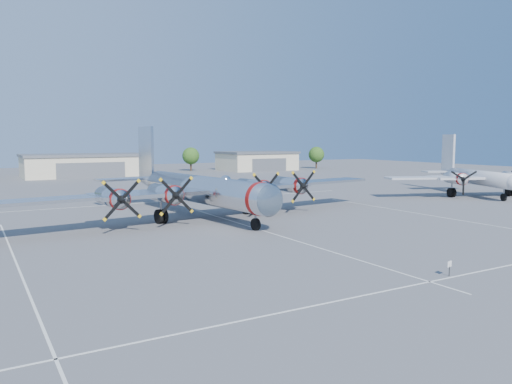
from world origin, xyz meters
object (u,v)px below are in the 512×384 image
main_bomber_b29 (198,216)px  info_placard (450,266)px  hangar_east (257,161)px  hangar_center (85,165)px  tree_far_east (316,155)px  tree_east (191,156)px  twin_engine_east (476,196)px

main_bomber_b29 → info_placard: bearing=-89.3°
hangar_east → hangar_center: bearing=-180.0°
tree_far_east → info_placard: size_ratio=6.63×
tree_east → info_placard: bearing=-104.2°
twin_engine_east → info_placard: twin_engine_east is taller
tree_far_east → info_placard: 121.22m
hangar_center → tree_east: tree_east is taller
tree_east → info_placard: 113.26m
tree_east → main_bomber_b29: (-31.78, -77.93, -4.22)m
tree_east → main_bomber_b29: bearing=-112.2°
hangar_center → main_bomber_b29: hangar_center is taller
hangar_center → hangar_east: size_ratio=1.39×
hangar_east → tree_east: 19.04m
hangar_center → tree_far_east: size_ratio=4.31×
tree_east → info_placard: (-27.84, -109.73, -3.52)m
main_bomber_b29 → tree_east: bearing=61.4°
tree_east → twin_engine_east: 81.92m
main_bomber_b29 → twin_engine_east: bearing=-9.5°
tree_far_east → hangar_center: bearing=178.3°
hangar_center → tree_far_east: bearing=-1.7°
info_placard → tree_far_east: bearing=42.8°
tree_east → info_placard: tree_east is taller
info_placard → hangar_east: bearing=51.8°
twin_engine_east → hangar_center: bearing=143.2°
tree_east → tree_far_east: same height
tree_east → twin_engine_east: tree_east is taller
tree_far_east → info_placard: (-65.84, -101.73, -3.52)m
main_bomber_b29 → info_placard: main_bomber_b29 is taller
tree_far_east → main_bomber_b29: size_ratio=0.14×
main_bomber_b29 → twin_engine_east: main_bomber_b29 is taller
tree_far_east → info_placard: bearing=-122.9°
main_bomber_b29 → twin_engine_east: (46.64, -2.52, 0.00)m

